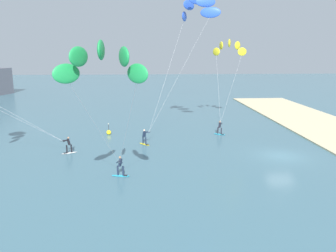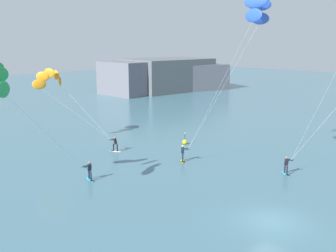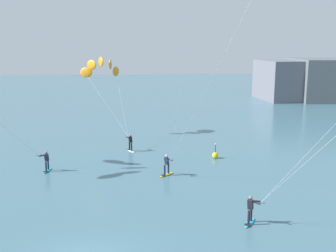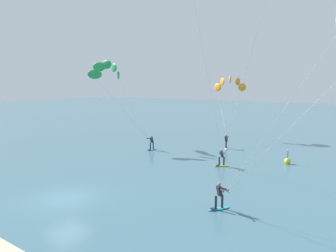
{
  "view_description": "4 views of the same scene",
  "coord_description": "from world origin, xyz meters",
  "px_view_note": "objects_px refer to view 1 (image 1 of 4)",
  "views": [
    {
      "loc": [
        -31.02,
        12.88,
        9.89
      ],
      "look_at": [
        0.94,
        10.9,
        2.91
      ],
      "focal_mm": 36.89,
      "sensor_mm": 36.0,
      "label": 1
    },
    {
      "loc": [
        -21.38,
        -12.37,
        11.9
      ],
      "look_at": [
        4.31,
        14.53,
        3.52
      ],
      "focal_mm": 41.27,
      "sensor_mm": 36.0,
      "label": 2
    },
    {
      "loc": [
        2.44,
        -16.78,
        10.14
      ],
      "look_at": [
        5.22,
        13.73,
        3.84
      ],
      "focal_mm": 42.82,
      "sensor_mm": 36.0,
      "label": 3
    },
    {
      "loc": [
        16.46,
        -11.95,
        7.48
      ],
      "look_at": [
        0.07,
        11.75,
        3.52
      ],
      "focal_mm": 32.42,
      "sensor_mm": 36.0,
      "label": 4
    }
  ],
  "objects_px": {
    "kitesurfer_nearshore": "(229,51)",
    "kitesurfer_mid_water": "(103,69)",
    "kitesurfer_far_out": "(195,11)",
    "marker_buoy": "(109,132)"
  },
  "relations": [
    {
      "from": "kitesurfer_nearshore",
      "to": "kitesurfer_mid_water",
      "type": "height_order",
      "value": "kitesurfer_nearshore"
    },
    {
      "from": "kitesurfer_nearshore",
      "to": "kitesurfer_mid_water",
      "type": "distance_m",
      "value": 30.2
    },
    {
      "from": "kitesurfer_nearshore",
      "to": "kitesurfer_far_out",
      "type": "distance_m",
      "value": 10.42
    },
    {
      "from": "kitesurfer_far_out",
      "to": "marker_buoy",
      "type": "xyz_separation_m",
      "value": [
        1.89,
        10.01,
        -13.79
      ]
    },
    {
      "from": "kitesurfer_mid_water",
      "to": "kitesurfer_nearshore",
      "type": "bearing_deg",
      "value": -26.56
    },
    {
      "from": "kitesurfer_far_out",
      "to": "marker_buoy",
      "type": "bearing_deg",
      "value": 79.28
    },
    {
      "from": "kitesurfer_mid_water",
      "to": "marker_buoy",
      "type": "relative_size",
      "value": 7.61
    },
    {
      "from": "kitesurfer_mid_water",
      "to": "kitesurfer_far_out",
      "type": "xyz_separation_m",
      "value": [
        19.36,
        -7.8,
        5.16
      ]
    },
    {
      "from": "kitesurfer_mid_water",
      "to": "marker_buoy",
      "type": "height_order",
      "value": "kitesurfer_mid_water"
    },
    {
      "from": "marker_buoy",
      "to": "kitesurfer_far_out",
      "type": "bearing_deg",
      "value": -100.72
    }
  ]
}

